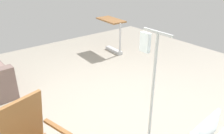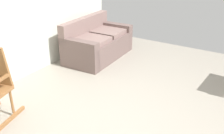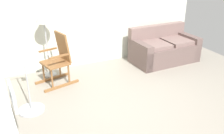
# 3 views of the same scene
# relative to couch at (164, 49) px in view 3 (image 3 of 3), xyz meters

# --- Properties ---
(ground_plane) EXTENTS (7.05, 7.05, 0.00)m
(ground_plane) POSITION_rel_couch_xyz_m (-1.85, -1.82, -0.31)
(ground_plane) COLOR gray
(back_wall) EXTENTS (5.84, 0.10, 2.70)m
(back_wall) POSITION_rel_couch_xyz_m (-1.85, 0.66, 1.04)
(back_wall) COLOR silver
(back_wall) RESTS_ON ground
(couch) EXTENTS (1.63, 0.91, 0.85)m
(couch) POSITION_rel_couch_xyz_m (0.00, 0.00, 0.00)
(couch) COLOR #68534F
(couch) RESTS_ON ground
(rocking_chair) EXTENTS (0.85, 0.65, 1.05)m
(rocking_chair) POSITION_rel_couch_xyz_m (-2.63, -0.11, 0.20)
(rocking_chair) COLOR brown
(rocking_chair) RESTS_ON ground
(floor_lamp) EXTENTS (0.34, 0.34, 1.48)m
(floor_lamp) POSITION_rel_couch_xyz_m (-2.76, 0.31, 0.92)
(floor_lamp) COLOR #B2B5BA
(floor_lamp) RESTS_ON ground
(iv_pole) EXTENTS (0.44, 0.44, 1.69)m
(iv_pole) POSITION_rel_couch_xyz_m (-3.31, -0.95, -0.06)
(iv_pole) COLOR #B2B5BA
(iv_pole) RESTS_ON ground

